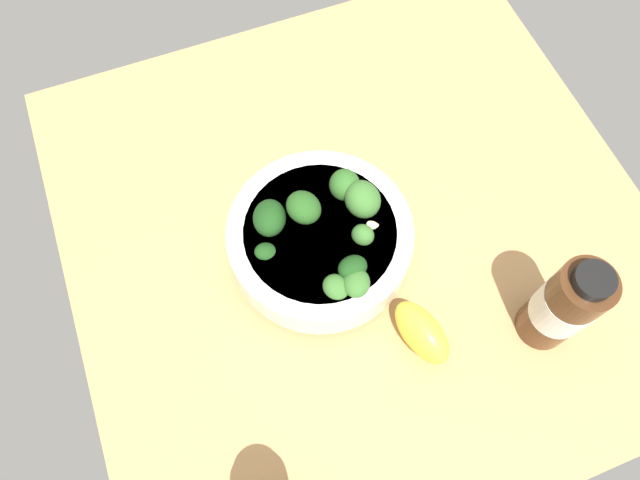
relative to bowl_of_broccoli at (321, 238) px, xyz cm
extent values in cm
cube|color=tan|center=(-5.63, -1.56, -6.03)|extent=(70.31, 70.31, 3.39)
cylinder|color=white|center=(0.12, 0.04, -3.52)|extent=(11.52, 11.52, 1.63)
cylinder|color=white|center=(0.12, 0.04, -0.27)|extent=(20.94, 20.94, 4.88)
cylinder|color=silver|center=(0.12, 0.04, 1.77)|extent=(17.16, 17.16, 0.80)
cylinder|color=#2F662B|center=(4.90, -3.13, 1.17)|extent=(1.94, 2.03, 1.27)
ellipsoid|color=#194216|center=(4.90, -3.13, 2.88)|extent=(5.28, 6.15, 4.91)
cylinder|color=#589D47|center=(-1.58, 5.40, 0.74)|extent=(1.37, 1.45, 1.40)
ellipsoid|color=#194216|center=(-1.58, 5.40, 2.23)|extent=(4.77, 4.63, 4.23)
cylinder|color=#4A8F3C|center=(0.88, 6.84, 0.36)|extent=(1.38, 1.28, 1.73)
ellipsoid|color=#386B2B|center=(0.88, 6.84, 1.89)|extent=(3.97, 4.24, 2.85)
cylinder|color=#3C7A32|center=(-1.27, 7.20, 0.84)|extent=(1.77, 1.73, 1.23)
ellipsoid|color=#386B2B|center=(-1.27, 7.20, 2.28)|extent=(4.62, 4.94, 3.24)
cylinder|color=#589D47|center=(-4.51, -4.18, 0.84)|extent=(1.81, 1.70, 1.35)
ellipsoid|color=#2D6023|center=(-4.51, -4.18, 2.57)|extent=(5.63, 5.28, 5.12)
cylinder|color=#3C7A32|center=(-4.07, 2.29, 1.01)|extent=(1.18, 1.30, 1.24)
ellipsoid|color=#386B2B|center=(-4.07, 2.29, 2.29)|extent=(3.79, 4.06, 3.52)
cylinder|color=#3C7A32|center=(-5.54, -1.36, 1.07)|extent=(2.05, 1.93, 1.82)
ellipsoid|color=#386B2B|center=(-5.54, -1.36, 2.90)|extent=(6.02, 6.29, 6.21)
cylinder|color=#2F662B|center=(1.12, -2.32, 2.33)|extent=(1.92, 1.98, 1.64)
ellipsoid|color=#23511C|center=(1.12, -2.32, 4.21)|extent=(5.73, 5.24, 4.49)
cylinder|color=#589D47|center=(6.49, 0.17, 0.44)|extent=(0.94, 0.95, 1.24)
ellipsoid|color=#194216|center=(6.49, 0.17, 1.72)|extent=(3.42, 2.76, 3.17)
ellipsoid|color=#DBBC84|center=(-0.15, -2.44, 3.88)|extent=(1.31, 1.92, 1.02)
ellipsoid|color=#DBBC84|center=(-4.63, -4.99, 2.75)|extent=(1.69, 2.01, 1.08)
ellipsoid|color=#DBBC84|center=(-5.83, 1.68, 2.24)|extent=(2.01, 1.76, 1.41)
ellipsoid|color=#DBBC84|center=(0.10, -3.52, 3.71)|extent=(1.65, 2.06, 1.16)
ellipsoid|color=yellow|center=(-6.52, 13.82, -1.75)|extent=(5.84, 8.73, 5.17)
cylinder|color=#472814|center=(-20.14, 17.48, 2.76)|extent=(5.71, 5.71, 14.19)
cylinder|color=black|center=(-20.14, 17.48, 10.47)|extent=(3.87, 3.87, 1.21)
cylinder|color=silver|center=(-20.14, 17.48, 3.09)|extent=(5.82, 5.82, 4.96)
camera|label=1|loc=(10.23, 26.26, 61.52)|focal=33.31mm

